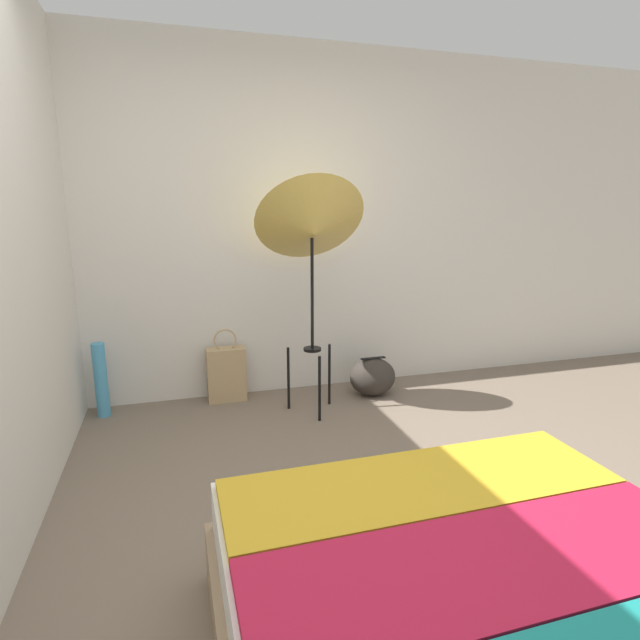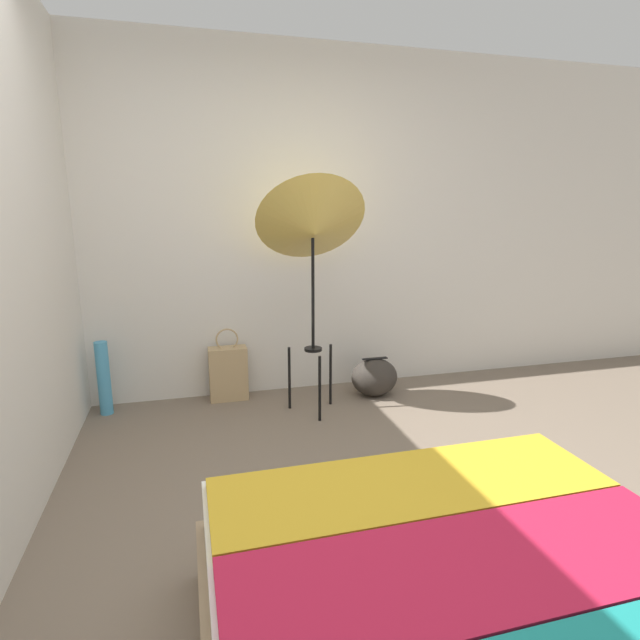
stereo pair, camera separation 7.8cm
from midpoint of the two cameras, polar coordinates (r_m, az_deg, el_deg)
The scene contains 7 objects.
ground_plane at distance 2.25m, azimuth 3.27°, elevation -26.61°, with size 14.00×14.00×0.00m, color #756656.
wall_back at distance 3.82m, azimuth -6.70°, elevation 10.71°, with size 8.00×0.05×2.60m.
wall_side_left at distance 2.75m, azimuth -30.58°, elevation 8.36°, with size 0.05×8.00×2.60m.
photo_umbrella at distance 3.36m, azimuth -0.16°, elevation 10.44°, with size 0.75×0.61×1.64m.
tote_bag at distance 3.84m, azimuth -9.86°, elevation -5.98°, with size 0.28×0.14×0.55m.
duffel_bag at distance 3.91m, azimuth 6.80°, elevation -6.50°, with size 0.36×0.29×0.30m.
paper_roll at distance 3.80m, azimuth -22.94°, elevation -6.16°, with size 0.09×0.09×0.53m.
Camera 2 is at (-0.53, -1.66, 1.42)m, focal length 28.00 mm.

